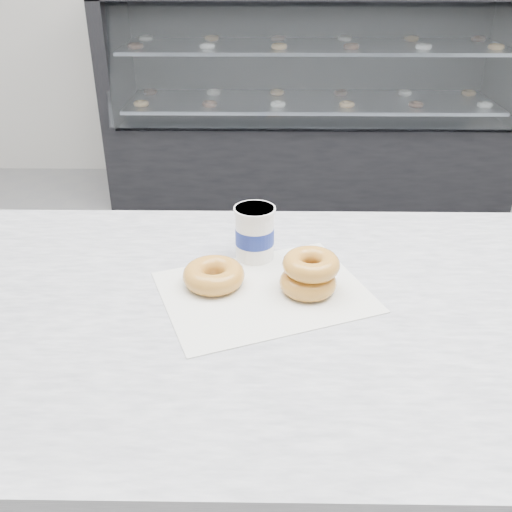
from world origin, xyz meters
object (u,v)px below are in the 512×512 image
(counter, at_px, (400,490))
(donut_stack, at_px, (310,273))
(donut_single, at_px, (214,275))
(display_case, at_px, (310,116))
(coffee_cup, at_px, (255,233))

(counter, relative_size, donut_stack, 23.75)
(donut_single, relative_size, donut_stack, 0.84)
(display_case, distance_m, donut_stack, 2.72)
(donut_single, height_order, coffee_cup, coffee_cup)
(counter, bearing_deg, display_case, 90.00)
(donut_single, distance_m, donut_stack, 0.17)
(donut_single, relative_size, coffee_cup, 1.05)
(display_case, distance_m, coffee_cup, 2.61)
(counter, height_order, display_case, display_case)
(donut_single, bearing_deg, coffee_cup, 55.54)
(counter, relative_size, donut_single, 28.19)
(display_case, xyz_separation_m, coffee_cup, (-0.30, -2.56, 0.46))
(donut_single, xyz_separation_m, coffee_cup, (0.07, 0.10, 0.03))
(donut_stack, distance_m, coffee_cup, 0.15)
(display_case, relative_size, donut_single, 22.11)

